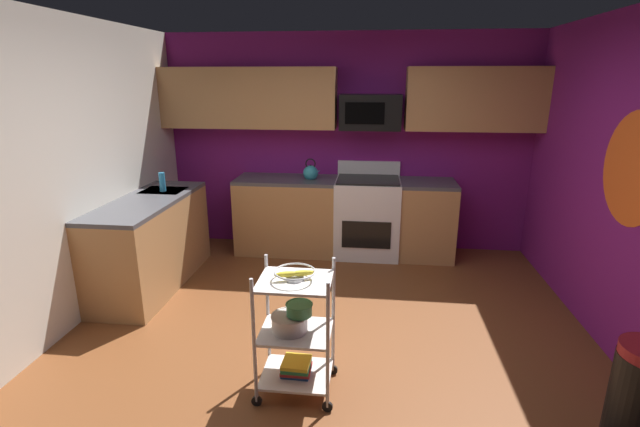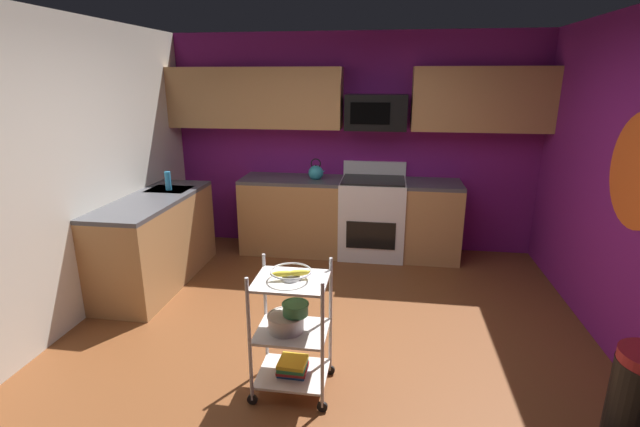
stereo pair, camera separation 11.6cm
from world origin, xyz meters
The scene contains 15 objects.
floor centered at (0.00, 0.00, -0.02)m, with size 4.40×4.80×0.04m, color brown.
wall_back centered at (0.00, 2.43, 1.30)m, with size 4.52×0.06×2.60m, color #751970.
wall_left centered at (-2.23, 0.00, 1.30)m, with size 0.06×4.80×2.60m, color silver.
wall_flower_decal centered at (2.20, 0.28, 1.45)m, with size 0.84×0.84×0.00m, color #E5591E.
counter_run centered at (-0.75, 1.66, 0.46)m, with size 3.50×2.26×0.92m.
oven_range centered at (0.28, 2.10, 0.48)m, with size 0.76×0.65×1.10m.
upper_cabinets centered at (-0.06, 2.23, 1.85)m, with size 4.40×0.33×0.70m.
microwave centered at (0.28, 2.21, 1.70)m, with size 0.70×0.39×0.40m.
rolling_cart centered at (-0.14, -0.54, 0.45)m, with size 0.54×0.42×0.91m.
fruit_bowl centered at (-0.14, -0.54, 0.88)m, with size 0.27×0.27×0.07m.
mixing_bowl_large centered at (-0.19, -0.54, 0.52)m, with size 0.25×0.25×0.11m.
mixing_bowl_small centered at (-0.12, -0.53, 0.62)m, with size 0.18×0.18×0.08m.
book_stack centered at (-0.14, -0.54, 0.18)m, with size 0.20×0.19×0.10m.
kettle centered at (-0.40, 2.10, 1.00)m, with size 0.21×0.18×0.26m.
dish_soap_bottle centered at (-1.88, 1.31, 1.02)m, with size 0.06×0.06×0.20m, color #2D8CBF.
Camera 2 is at (0.45, -3.20, 2.09)m, focal length 25.75 mm.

